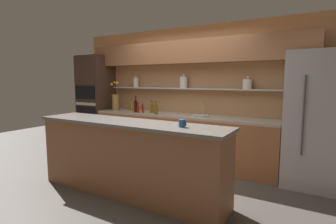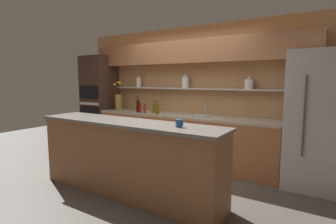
# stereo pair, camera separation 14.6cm
# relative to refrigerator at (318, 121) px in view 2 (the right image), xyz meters

# --- Properties ---
(ground_plane) EXTENTS (12.00, 12.00, 0.00)m
(ground_plane) POSITION_rel_refrigerator_xyz_m (-2.18, -1.20, -0.99)
(ground_plane) COLOR #4C4742
(back_wall_unit) EXTENTS (5.20, 0.44, 2.60)m
(back_wall_unit) POSITION_rel_refrigerator_xyz_m (-2.18, 0.33, 0.56)
(back_wall_unit) COLOR tan
(back_wall_unit) RESTS_ON ground_plane
(back_counter_unit) EXTENTS (3.65, 0.62, 0.92)m
(back_counter_unit) POSITION_rel_refrigerator_xyz_m (-2.26, 0.04, -0.53)
(back_counter_unit) COLOR #99603D
(back_counter_unit) RESTS_ON ground_plane
(island_counter) EXTENTS (2.84, 0.61, 1.02)m
(island_counter) POSITION_rel_refrigerator_xyz_m (-2.18, -1.60, -0.48)
(island_counter) COLOR #99603D
(island_counter) RESTS_ON ground_plane
(refrigerator) EXTENTS (0.83, 0.73, 1.99)m
(refrigerator) POSITION_rel_refrigerator_xyz_m (0.00, 0.00, 0.00)
(refrigerator) COLOR #B7B7BC
(refrigerator) RESTS_ON ground_plane
(oven_tower) EXTENTS (0.68, 0.64, 2.11)m
(oven_tower) POSITION_rel_refrigerator_xyz_m (-4.44, 0.04, 0.06)
(oven_tower) COLOR #3D281E
(oven_tower) RESTS_ON ground_plane
(flower_vase) EXTENTS (0.17, 0.15, 0.63)m
(flower_vase) POSITION_rel_refrigerator_xyz_m (-3.83, 0.01, 0.12)
(flower_vase) COLOR olive
(flower_vase) RESTS_ON back_counter_unit
(sink_fixture) EXTENTS (0.33, 0.33, 0.25)m
(sink_fixture) POSITION_rel_refrigerator_xyz_m (-1.83, 0.05, -0.05)
(sink_fixture) COLOR #B7B7BC
(sink_fixture) RESTS_ON back_counter_unit
(bottle_wine_0) EXTENTS (0.07, 0.07, 0.33)m
(bottle_wine_0) POSITION_rel_refrigerator_xyz_m (-3.20, -0.09, 0.05)
(bottle_wine_0) COLOR #380C0C
(bottle_wine_0) RESTS_ON back_counter_unit
(bottle_oil_1) EXTENTS (0.06, 0.06, 0.24)m
(bottle_oil_1) POSITION_rel_refrigerator_xyz_m (-2.87, 0.01, 0.02)
(bottle_oil_1) COLOR brown
(bottle_oil_1) RESTS_ON back_counter_unit
(bottle_sauce_2) EXTENTS (0.05, 0.05, 0.18)m
(bottle_sauce_2) POSITION_rel_refrigerator_xyz_m (-3.00, -0.13, 0.01)
(bottle_sauce_2) COLOR maroon
(bottle_sauce_2) RESTS_ON back_counter_unit
(bottle_oil_3) EXTENTS (0.07, 0.07, 0.25)m
(bottle_oil_3) POSITION_rel_refrigerator_xyz_m (-2.69, -0.13, 0.03)
(bottle_oil_3) COLOR brown
(bottle_oil_3) RESTS_ON back_counter_unit
(bottle_spirit_4) EXTENTS (0.07, 0.07, 0.23)m
(bottle_spirit_4) POSITION_rel_refrigerator_xyz_m (-2.93, 0.07, 0.02)
(bottle_spirit_4) COLOR tan
(bottle_spirit_4) RESTS_ON back_counter_unit
(bottle_oil_5) EXTENTS (0.06, 0.06, 0.25)m
(bottle_oil_5) POSITION_rel_refrigerator_xyz_m (-3.44, 0.08, 0.03)
(bottle_oil_5) COLOR olive
(bottle_oil_5) RESTS_ON back_counter_unit
(bottle_sauce_6) EXTENTS (0.05, 0.05, 0.20)m
(bottle_sauce_6) POSITION_rel_refrigerator_xyz_m (-3.11, -0.13, 0.01)
(bottle_sauce_6) COLOR maroon
(bottle_sauce_6) RESTS_ON back_counter_unit
(coffee_mug) EXTENTS (0.10, 0.08, 0.09)m
(coffee_mug) POSITION_rel_refrigerator_xyz_m (-1.36, -1.61, 0.07)
(coffee_mug) COLOR #235184
(coffee_mug) RESTS_ON island_counter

